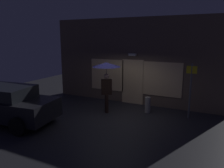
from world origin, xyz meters
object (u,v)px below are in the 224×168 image
at_px(street_sign_post, 190,88).
at_px(person_with_umbrella, 106,73).
at_px(parked_car, 2,103).
at_px(sidewalk_bollard, 148,105).

bearing_deg(street_sign_post, person_with_umbrella, -166.44).
bearing_deg(parked_car, person_with_umbrella, 34.70).
xyz_separation_m(parked_car, sidewalk_bollard, (4.79, 3.55, -0.40)).
bearing_deg(person_with_umbrella, parked_car, 10.51).
xyz_separation_m(parked_car, street_sign_post, (6.51, 3.61, 0.54)).
relative_size(parked_car, street_sign_post, 2.01).
height_order(person_with_umbrella, street_sign_post, street_sign_post).
distance_m(person_with_umbrella, parked_car, 4.33).
xyz_separation_m(person_with_umbrella, street_sign_post, (3.37, 0.81, -0.48)).
distance_m(person_with_umbrella, street_sign_post, 3.50).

